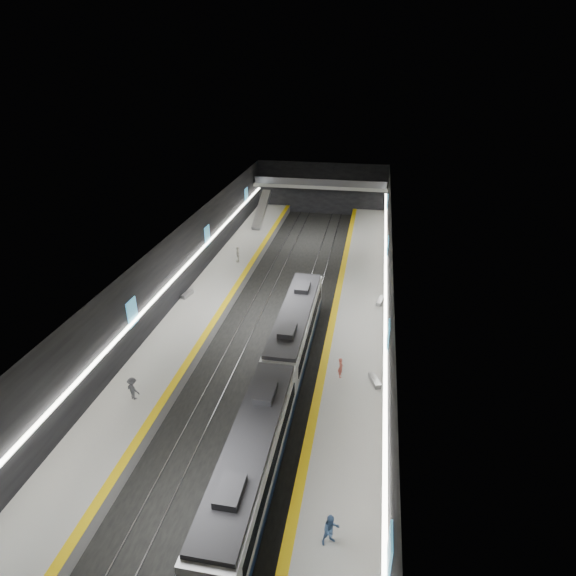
% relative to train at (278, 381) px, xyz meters
% --- Properties ---
extents(ground, '(70.00, 70.00, 0.00)m').
position_rel_train_xyz_m(ground, '(-2.50, 11.63, -2.20)').
color(ground, black).
rests_on(ground, ground).
extents(ceiling, '(20.00, 70.00, 0.04)m').
position_rel_train_xyz_m(ceiling, '(-2.50, 11.63, 5.80)').
color(ceiling, beige).
rests_on(ceiling, wall_left).
extents(wall_left, '(0.04, 70.00, 8.00)m').
position_rel_train_xyz_m(wall_left, '(-12.50, 11.63, 1.80)').
color(wall_left, black).
rests_on(wall_left, ground).
extents(wall_right, '(0.04, 70.00, 8.00)m').
position_rel_train_xyz_m(wall_right, '(7.50, 11.63, 1.80)').
color(wall_right, black).
rests_on(wall_right, ground).
extents(wall_back, '(20.00, 0.04, 8.00)m').
position_rel_train_xyz_m(wall_back, '(-2.50, 46.63, 1.80)').
color(wall_back, black).
rests_on(wall_back, ground).
extents(platform_left, '(5.00, 70.00, 1.00)m').
position_rel_train_xyz_m(platform_left, '(-10.00, 11.63, -1.70)').
color(platform_left, slate).
rests_on(platform_left, ground).
extents(tile_surface_left, '(5.00, 70.00, 0.02)m').
position_rel_train_xyz_m(tile_surface_left, '(-10.00, 11.63, -1.19)').
color(tile_surface_left, '#A1A19D').
rests_on(tile_surface_left, platform_left).
extents(tactile_strip_left, '(0.60, 70.00, 0.02)m').
position_rel_train_xyz_m(tactile_strip_left, '(-7.80, 11.63, -1.18)').
color(tactile_strip_left, '#E0B50B').
rests_on(tactile_strip_left, platform_left).
extents(platform_right, '(5.00, 70.00, 1.00)m').
position_rel_train_xyz_m(platform_right, '(5.00, 11.63, -1.70)').
color(platform_right, slate).
rests_on(platform_right, ground).
extents(tile_surface_right, '(5.00, 70.00, 0.02)m').
position_rel_train_xyz_m(tile_surface_right, '(5.00, 11.63, -1.19)').
color(tile_surface_right, '#A1A19D').
rests_on(tile_surface_right, platform_right).
extents(tactile_strip_right, '(0.60, 70.00, 0.02)m').
position_rel_train_xyz_m(tactile_strip_right, '(2.80, 11.63, -1.18)').
color(tactile_strip_right, '#E0B50B').
rests_on(tactile_strip_right, platform_right).
extents(rails, '(6.52, 70.00, 0.12)m').
position_rel_train_xyz_m(rails, '(-2.50, 11.63, -2.14)').
color(rails, gray).
rests_on(rails, ground).
extents(train, '(2.69, 30.04, 3.60)m').
position_rel_train_xyz_m(train, '(0.00, 0.00, 0.00)').
color(train, '#0E1B34').
rests_on(train, ground).
extents(ad_posters, '(19.94, 53.50, 2.20)m').
position_rel_train_xyz_m(ad_posters, '(-2.50, 12.63, 2.30)').
color(ad_posters, '#429AC6').
rests_on(ad_posters, wall_left).
extents(cove_light_left, '(0.25, 68.60, 0.12)m').
position_rel_train_xyz_m(cove_light_left, '(-12.30, 11.63, 1.60)').
color(cove_light_left, white).
rests_on(cove_light_left, wall_left).
extents(cove_light_right, '(0.25, 68.60, 0.12)m').
position_rel_train_xyz_m(cove_light_right, '(7.30, 11.63, 1.60)').
color(cove_light_right, white).
rests_on(cove_light_right, wall_right).
extents(mezzanine_bridge, '(20.00, 3.00, 1.50)m').
position_rel_train_xyz_m(mezzanine_bridge, '(-2.50, 44.56, 2.84)').
color(mezzanine_bridge, gray).
rests_on(mezzanine_bridge, wall_left).
extents(escalator, '(1.20, 7.50, 3.92)m').
position_rel_train_xyz_m(escalator, '(-10.00, 37.63, 0.70)').
color(escalator, '#99999E').
rests_on(escalator, platform_left).
extents(bench_left_far, '(0.78, 1.72, 0.41)m').
position_rel_train_xyz_m(bench_left_far, '(-12.00, 13.55, -0.99)').
color(bench_left_far, '#99999E').
rests_on(bench_left_far, platform_left).
extents(bench_right_near, '(1.01, 1.70, 0.40)m').
position_rel_train_xyz_m(bench_right_near, '(6.75, 2.68, -1.00)').
color(bench_right_near, '#99999E').
rests_on(bench_right_near, platform_right).
extents(bench_right_far, '(0.81, 1.79, 0.42)m').
position_rel_train_xyz_m(bench_right_far, '(7.00, 15.55, -0.98)').
color(bench_right_far, '#99999E').
rests_on(bench_right_far, platform_right).
extents(passenger_right_a, '(0.47, 0.64, 1.62)m').
position_rel_train_xyz_m(passenger_right_a, '(4.18, 2.99, -0.39)').
color(passenger_right_a, '#C9594B').
rests_on(passenger_right_a, platform_right).
extents(passenger_right_b, '(1.12, 1.04, 1.83)m').
position_rel_train_xyz_m(passenger_right_b, '(4.86, -10.76, -0.28)').
color(passenger_right_b, '#47689B').
rests_on(passenger_right_b, platform_right).
extents(passenger_left_a, '(0.83, 1.16, 1.83)m').
position_rel_train_xyz_m(passenger_left_a, '(-9.39, 23.01, -0.28)').
color(passenger_left_a, silver).
rests_on(passenger_left_a, platform_left).
extents(passenger_left_b, '(1.28, 1.03, 1.73)m').
position_rel_train_xyz_m(passenger_left_b, '(-9.85, -2.20, -0.33)').
color(passenger_left_b, '#3D3E44').
rests_on(passenger_left_b, platform_left).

